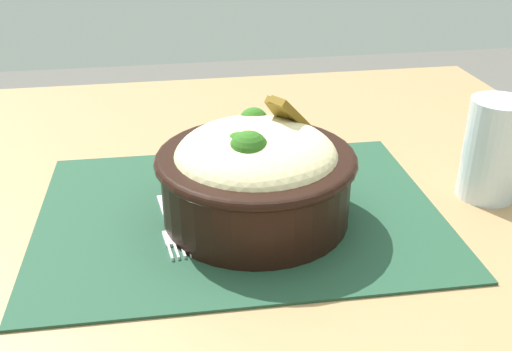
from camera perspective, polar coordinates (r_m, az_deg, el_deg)
The scene contains 5 objects.
table at distance 0.70m, azimuth -2.78°, elevation -8.27°, with size 1.00×0.92×0.71m.
placemat at distance 0.64m, azimuth -1.61°, elevation -3.56°, with size 0.43×0.32×0.00m, color #1E422D.
bowl at distance 0.60m, azimuth -0.01°, elevation 0.29°, with size 0.23×0.23×0.13m.
fork at distance 0.61m, azimuth -8.12°, elevation -4.99°, with size 0.03×0.13×0.00m.
drinking_glass at distance 0.71m, azimuth 21.69°, elevation 1.77°, with size 0.06×0.06×0.11m.
Camera 1 is at (0.06, 0.57, 1.03)m, focal length 41.62 mm.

